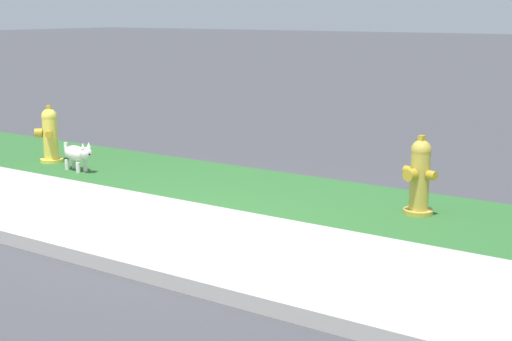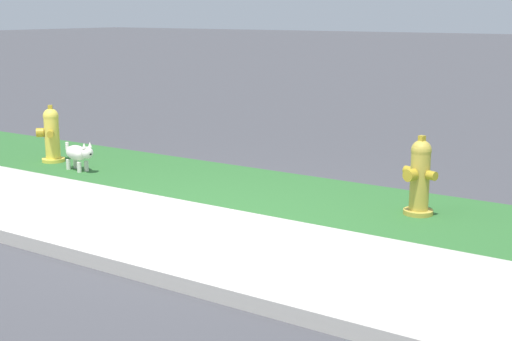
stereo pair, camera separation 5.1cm
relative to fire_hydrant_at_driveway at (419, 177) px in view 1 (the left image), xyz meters
The scene contains 7 objects.
ground_plane 2.52m from the fire_hydrant_at_driveway, 133.39° to the right, with size 120.00×120.00×0.00m, color #424247.
sidewalk_pavement 2.52m from the fire_hydrant_at_driveway, 133.39° to the right, with size 18.00×1.83×0.01m, color #BCB7AD.
grass_verge 1.75m from the fire_hydrant_at_driveway, behind, with size 18.00×1.77×0.01m, color #2D662D.
street_curb 3.30m from the fire_hydrant_at_driveway, 121.39° to the right, with size 18.00×0.16×0.12m, color #BCB7AD.
fire_hydrant_at_driveway is the anchor object (origin of this frame).
fire_hydrant_by_grass_verge 5.03m from the fire_hydrant_at_driveway, behind, with size 0.35×0.35×0.77m.
small_white_dog 4.33m from the fire_hydrant_at_driveway, behind, with size 0.55×0.25×0.40m.
Camera 1 is at (4.12, -4.80, 1.99)m, focal length 50.00 mm.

